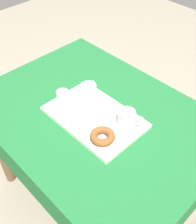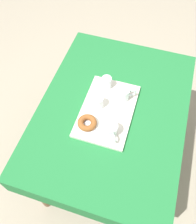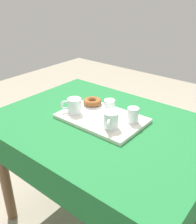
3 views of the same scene
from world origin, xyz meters
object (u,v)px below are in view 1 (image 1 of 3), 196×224
Objects in this scene: water_glass_far at (63,99)px; sugar_donut_left at (102,136)px; dining_table at (95,129)px; serving_tray at (94,117)px; tea_mug_right at (127,119)px; tea_mug_left at (89,92)px; donut_plate_left at (102,139)px; water_glass_near at (84,115)px.

sugar_donut_left is at bearing -4.75° from water_glass_far.
dining_table is at bearing 30.19° from water_glass_far.
tea_mug_right reaches higher than serving_tray.
dining_table is at bearing 146.21° from sugar_donut_left.
tea_mug_right is (0.26, -0.01, 0.00)m from tea_mug_left.
tea_mug_right is at bearing 20.14° from water_glass_far.
tea_mug_left reaches higher than donut_plate_left.
water_glass_near reaches higher than serving_tray.
water_glass_near is (0.02, -0.08, 0.17)m from dining_table.
tea_mug_right reaches higher than water_glass_near.
tea_mug_left is at bearing 178.83° from tea_mug_right.
tea_mug_right is at bearing 10.97° from dining_table.
tea_mug_left is 1.04× the size of sugar_donut_left.
dining_table is 10.46× the size of tea_mug_left.
tea_mug_right is at bearing -1.17° from tea_mug_left.
donut_plate_left is at bearing -4.75° from water_glass_far.
donut_plate_left is at bearing 0.00° from sugar_donut_left.
water_glass_far is at bearing -161.51° from serving_tray.
water_glass_near is 0.14m from sugar_donut_left.
tea_mug_left is 0.26m from tea_mug_right.
sugar_donut_left is (0.16, -0.11, 0.16)m from dining_table.
water_glass_far is (-0.31, -0.11, -0.00)m from tea_mug_right.
dining_table is 0.19m from water_glass_near.
sugar_donut_left reaches higher than donut_plate_left.
sugar_donut_left is (-0.02, -0.14, -0.02)m from tea_mug_right.
serving_tray is at bearing -47.50° from dining_table.
tea_mug_right is at bearing 37.07° from water_glass_near.
tea_mug_right is at bearing 83.70° from donut_plate_left.
dining_table is 14.62× the size of water_glass_near.
water_glass_far is at bearing 178.54° from water_glass_near.
tea_mug_right is (0.17, 0.03, 0.17)m from dining_table.
donut_plate_left is (0.24, -0.14, -0.04)m from tea_mug_left.
dining_table is at bearing -24.59° from tea_mug_left.
water_glass_far is at bearing -114.37° from tea_mug_left.
tea_mug_right is at bearing 83.70° from sugar_donut_left.
tea_mug_left reaches higher than sugar_donut_left.
tea_mug_right is 0.99× the size of sugar_donut_left.
tea_mug_right is 0.20m from water_glass_near.
serving_tray is 5.63× the size of water_glass_far.
donut_plate_left is at bearing -30.76° from tea_mug_left.
serving_tray is 0.18m from water_glass_far.
dining_table is 14.62× the size of water_glass_far.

